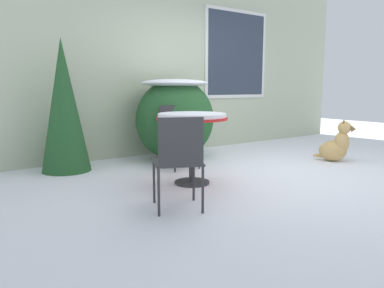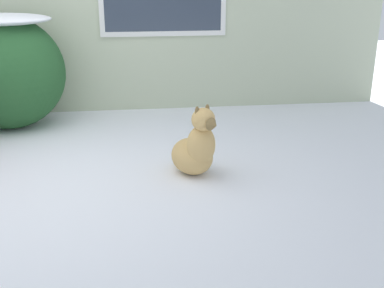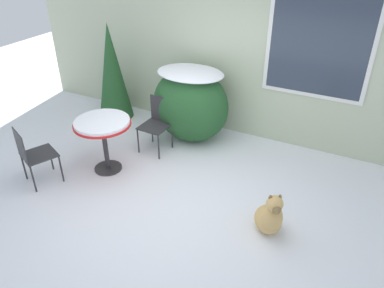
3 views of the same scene
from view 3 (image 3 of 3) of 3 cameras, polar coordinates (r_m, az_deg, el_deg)
ground_plane at (r=5.08m, az=-3.11°, el=-8.45°), size 16.00×16.00×0.00m
house_wall at (r=6.13m, az=7.80°, el=14.74°), size 8.00×0.10×3.05m
shrub_left at (r=6.13m, az=-0.25°, el=6.20°), size 1.29×0.97×1.24m
evergreen_bush at (r=7.01m, az=-12.08°, el=10.69°), size 0.64×0.64×1.75m
patio_table at (r=5.44m, az=-13.44°, el=2.37°), size 0.81×0.81×0.82m
patio_chair_near_table at (r=5.95m, az=-5.34°, el=3.38°), size 0.44×0.44×0.86m
patio_chair_far_side at (r=5.56m, az=-23.07°, el=-1.34°), size 0.56×0.56×0.86m
dog at (r=4.55m, az=11.77°, el=-10.84°), size 0.48×0.55×0.63m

